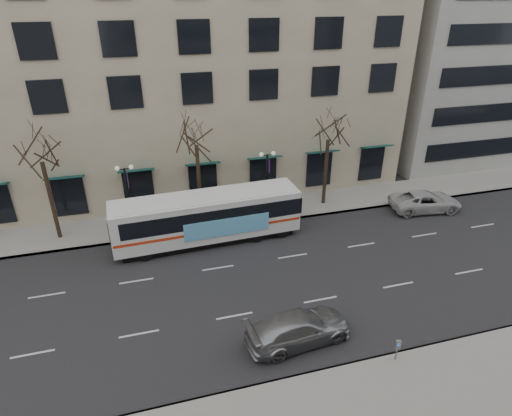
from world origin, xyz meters
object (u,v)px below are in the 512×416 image
object	(u,v)px
lamp_post_left	(129,196)
lamp_post_right	(267,181)
white_pickup	(425,201)
pay_station	(398,346)
city_bus	(208,216)
tree_far_left	(39,148)
tree_far_mid	(196,132)
silver_car	(299,328)
tree_far_right	(329,128)

from	to	relation	value
lamp_post_left	lamp_post_right	world-z (taller)	same
white_pickup	pay_station	bearing A→B (deg)	148.39
city_bus	white_pickup	bearing A→B (deg)	-2.60
tree_far_left	lamp_post_left	size ratio (longest dim) A/B	1.60
lamp_post_left	tree_far_mid	bearing A→B (deg)	6.85
lamp_post_left	silver_car	bearing A→B (deg)	-59.63
pay_station	silver_car	bearing A→B (deg)	162.09
lamp_post_left	city_bus	bearing A→B (deg)	-25.23
city_bus	lamp_post_right	bearing A→B (deg)	23.76
tree_far_mid	white_pickup	world-z (taller)	tree_far_mid
tree_far_mid	lamp_post_left	size ratio (longest dim) A/B	1.64
white_pickup	city_bus	bearing A→B (deg)	97.39
white_pickup	tree_far_left	bearing A→B (deg)	91.23
pay_station	tree_far_mid	bearing A→B (deg)	127.14
tree_far_mid	silver_car	xyz separation A→B (m)	(2.68, -13.69, -6.13)
tree_far_mid	silver_car	size ratio (longest dim) A/B	1.59
city_bus	tree_far_right	bearing A→B (deg)	14.55
tree_far_mid	city_bus	distance (m)	5.85
tree_far_right	lamp_post_left	world-z (taller)	tree_far_right
tree_far_left	lamp_post_right	xyz separation A→B (m)	(15.01, -0.60, -3.75)
tree_far_right	lamp_post_left	distance (m)	15.40
tree_far_left	silver_car	world-z (taller)	tree_far_left
tree_far_right	white_pickup	xyz separation A→B (m)	(7.33, -3.09, -5.65)
tree_far_mid	tree_far_right	bearing A→B (deg)	-0.00
lamp_post_right	silver_car	xyz separation A→B (m)	(-2.33, -13.09, -2.16)
tree_far_left	lamp_post_left	world-z (taller)	tree_far_left
white_pickup	lamp_post_left	bearing A→B (deg)	91.32
lamp_post_left	silver_car	xyz separation A→B (m)	(7.67, -13.09, -2.16)
tree_far_left	silver_car	bearing A→B (deg)	-47.19
city_bus	pay_station	xyz separation A→B (m)	(6.48, -13.22, -0.90)
lamp_post_left	silver_car	size ratio (longest dim) A/B	0.97
tree_far_left	lamp_post_right	bearing A→B (deg)	-2.29
lamp_post_left	lamp_post_right	size ratio (longest dim) A/B	1.00
tree_far_mid	tree_far_left	bearing A→B (deg)	-180.00
white_pickup	pay_station	distance (m)	16.97
silver_car	tree_far_right	bearing A→B (deg)	-34.53
tree_far_right	lamp_post_right	xyz separation A→B (m)	(-4.99, -0.60, -3.48)
tree_far_mid	lamp_post_right	world-z (taller)	tree_far_mid
tree_far_left	pay_station	world-z (taller)	tree_far_left
tree_far_left	city_bus	xyz separation A→B (m)	(10.10, -3.00, -4.82)
lamp_post_right	silver_car	bearing A→B (deg)	-100.10
lamp_post_left	tree_far_left	bearing A→B (deg)	173.17
tree_far_left	lamp_post_right	world-z (taller)	tree_far_left
tree_far_right	lamp_post_right	world-z (taller)	tree_far_right
lamp_post_right	white_pickup	distance (m)	12.75
silver_car	tree_far_left	bearing A→B (deg)	36.43
tree_far_right	city_bus	bearing A→B (deg)	-163.14
lamp_post_left	city_bus	distance (m)	5.73
lamp_post_left	white_pickup	size ratio (longest dim) A/B	0.94
lamp_post_left	pay_station	size ratio (longest dim) A/B	4.55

